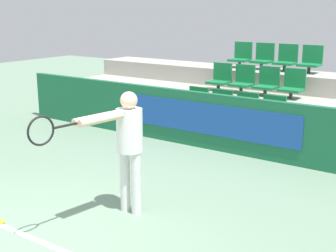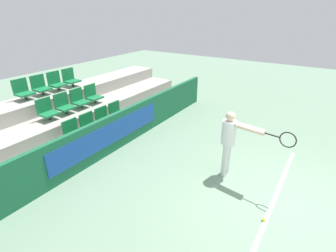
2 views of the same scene
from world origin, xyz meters
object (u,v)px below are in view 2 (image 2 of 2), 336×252
at_px(stadium_chair_8, 23,91).
at_px(tennis_ball, 264,220).
at_px(stadium_chair_4, 47,110).
at_px(stadium_chair_5, 64,105).
at_px(stadium_chair_3, 117,112).
at_px(stadium_chair_2, 104,118).
at_px(tennis_player, 231,138).
at_px(stadium_chair_0, 73,132).
at_px(stadium_chair_11, 70,78).
at_px(stadium_chair_7, 93,95).
at_px(stadium_chair_1, 90,125).
at_px(stadium_chair_10, 56,82).
at_px(stadium_chair_9, 40,86).
at_px(stadium_chair_6, 79,99).

distance_m(stadium_chair_8, tennis_ball, 7.00).
distance_m(stadium_chair_4, stadium_chair_5, 0.55).
bearing_deg(stadium_chair_8, stadium_chair_3, -50.40).
height_order(stadium_chair_2, tennis_player, tennis_player).
bearing_deg(tennis_ball, stadium_chair_3, 73.93).
xyz_separation_m(stadium_chair_0, stadium_chair_11, (1.64, 1.98, 0.79)).
distance_m(stadium_chair_3, stadium_chair_5, 1.53).
relative_size(stadium_chair_7, stadium_chair_11, 1.00).
bearing_deg(stadium_chair_11, stadium_chair_7, -90.00).
bearing_deg(stadium_chair_8, stadium_chair_2, -61.12).
distance_m(stadium_chair_1, stadium_chair_3, 1.09).
distance_m(stadium_chair_1, stadium_chair_10, 2.21).
distance_m(stadium_chair_8, stadium_chair_10, 1.09).
bearing_deg(stadium_chair_8, tennis_ball, -88.00).
relative_size(stadium_chair_4, stadium_chair_10, 1.00).
height_order(stadium_chair_7, stadium_chair_9, stadium_chair_9).
distance_m(stadium_chair_1, stadium_chair_5, 1.07).
height_order(stadium_chair_3, stadium_chair_11, stadium_chair_11).
xyz_separation_m(stadium_chair_1, stadium_chair_8, (-0.55, 1.98, 0.79)).
height_order(stadium_chair_9, tennis_ball, stadium_chair_9).
bearing_deg(stadium_chair_3, stadium_chair_2, 180.00).
distance_m(stadium_chair_2, stadium_chair_10, 2.14).
bearing_deg(stadium_chair_0, stadium_chair_5, 61.12).
bearing_deg(stadium_chair_3, stadium_chair_4, 148.86).
bearing_deg(tennis_ball, stadium_chair_5, 86.99).
distance_m(stadium_chair_2, stadium_chair_5, 1.20).
relative_size(stadium_chair_5, tennis_player, 0.37).
height_order(stadium_chair_5, stadium_chair_9, stadium_chair_9).
distance_m(stadium_chair_5, stadium_chair_7, 1.09).
height_order(stadium_chair_5, stadium_chair_7, same).
distance_m(stadium_chair_0, stadium_chair_3, 1.64).
bearing_deg(stadium_chair_4, stadium_chair_10, 42.19).
xyz_separation_m(stadium_chair_0, stadium_chair_9, (0.55, 1.98, 0.79)).
relative_size(stadium_chair_1, stadium_chair_11, 1.00).
bearing_deg(stadium_chair_8, stadium_chair_0, -90.00).
relative_size(stadium_chair_2, stadium_chair_9, 1.00).
distance_m(stadium_chair_3, stadium_chair_11, 2.14).
bearing_deg(stadium_chair_6, tennis_ball, -98.30).
xyz_separation_m(stadium_chair_5, stadium_chair_11, (1.09, 0.99, 0.40)).
distance_m(stadium_chair_0, tennis_player, 3.99).
xyz_separation_m(stadium_chair_0, stadium_chair_2, (1.09, 0.00, 0.00)).
bearing_deg(stadium_chair_7, stadium_chair_1, -137.81).
xyz_separation_m(stadium_chair_1, stadium_chair_6, (0.55, 0.99, 0.40)).
relative_size(stadium_chair_6, stadium_chair_8, 1.00).
relative_size(stadium_chair_3, stadium_chair_5, 1.00).
bearing_deg(stadium_chair_9, stadium_chair_8, 180.00).
distance_m(stadium_chair_5, stadium_chair_10, 1.20).
distance_m(stadium_chair_0, stadium_chair_7, 1.96).
relative_size(stadium_chair_1, tennis_player, 0.37).
distance_m(stadium_chair_7, tennis_ball, 6.11).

